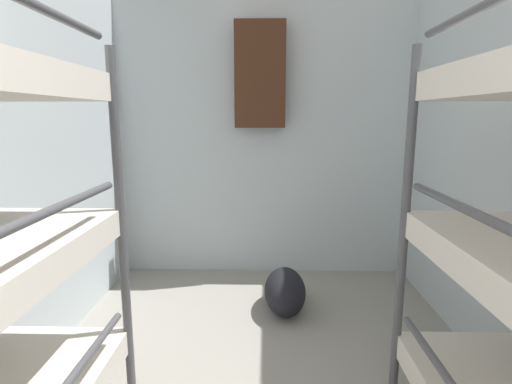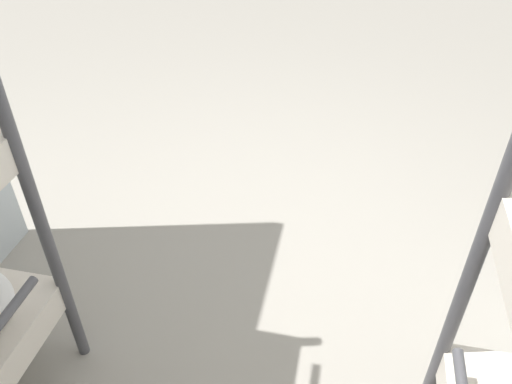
{
  "view_description": "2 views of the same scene",
  "coord_description": "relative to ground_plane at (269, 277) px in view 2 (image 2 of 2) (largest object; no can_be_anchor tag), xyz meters",
  "views": [
    {
      "loc": [
        0.02,
        0.53,
        1.49
      ],
      "look_at": [
        -0.04,
        2.87,
        1.04
      ],
      "focal_mm": 28.0,
      "sensor_mm": 36.0,
      "label": 1
    },
    {
      "loc": [
        -0.29,
        1.67,
        1.79
      ],
      "look_at": [
        -0.09,
        0.74,
        1.08
      ],
      "focal_mm": 35.0,
      "sensor_mm": 36.0,
      "label": 2
    }
  ],
  "objects": [
    {
      "name": "ground_plane",
      "position": [
        0.0,
        0.0,
        0.0
      ],
      "size": [
        20.0,
        20.0,
        0.0
      ],
      "primitive_type": "plane",
      "color": "gray"
    }
  ]
}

